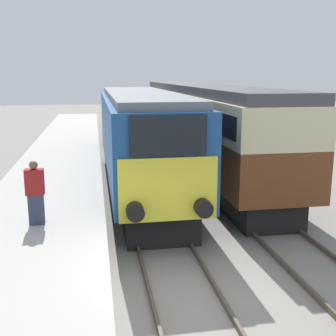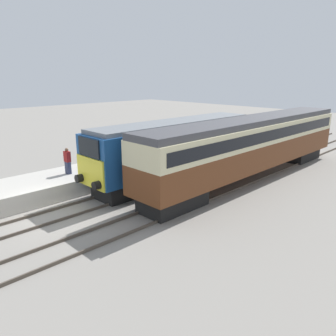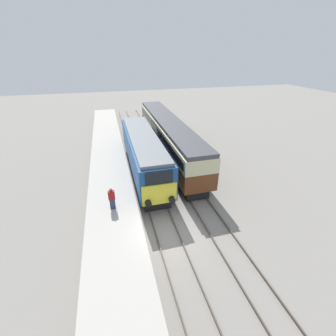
% 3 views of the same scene
% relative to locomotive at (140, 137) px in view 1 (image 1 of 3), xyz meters
% --- Properties ---
extents(ground_plane, '(120.00, 120.00, 0.00)m').
position_rel_locomotive_xyz_m(ground_plane, '(0.00, -8.92, -2.18)').
color(ground_plane, gray).
extents(platform_left, '(3.50, 50.00, 0.97)m').
position_rel_locomotive_xyz_m(platform_left, '(-3.30, -0.92, -1.70)').
color(platform_left, '#B7B2A8').
rests_on(platform_left, ground_plane).
extents(rails_near_track, '(1.51, 60.00, 0.14)m').
position_rel_locomotive_xyz_m(rails_near_track, '(0.00, -3.92, -2.11)').
color(rails_near_track, '#4C4238').
rests_on(rails_near_track, ground_plane).
extents(rails_far_track, '(1.50, 60.00, 0.14)m').
position_rel_locomotive_xyz_m(rails_far_track, '(3.40, -3.92, -2.11)').
color(rails_far_track, '#4C4238').
rests_on(rails_far_track, ground_plane).
extents(locomotive, '(2.70, 13.42, 3.93)m').
position_rel_locomotive_xyz_m(locomotive, '(0.00, 0.00, 0.00)').
color(locomotive, black).
rests_on(locomotive, ground_plane).
extents(passenger_carriage, '(2.75, 19.39, 4.11)m').
position_rel_locomotive_xyz_m(passenger_carriage, '(3.40, 3.75, 0.31)').
color(passenger_carriage, black).
rests_on(passenger_carriage, ground_plane).
extents(person_on_platform, '(0.44, 0.26, 1.60)m').
position_rel_locomotive_xyz_m(person_on_platform, '(-3.23, -6.09, -0.42)').
color(person_on_platform, '#2D334C').
rests_on(person_on_platform, platform_left).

